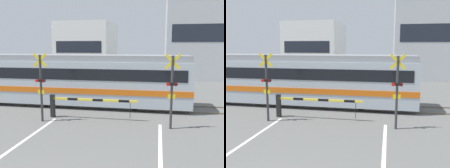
% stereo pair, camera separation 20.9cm
% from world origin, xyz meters
% --- Properties ---
extents(rail_track_near, '(50.00, 0.10, 0.08)m').
position_xyz_m(rail_track_near, '(0.00, 10.21, 0.04)').
color(rail_track_near, '#6B6051').
rests_on(rail_track_near, ground_plane).
extents(rail_track_far, '(50.00, 0.10, 0.08)m').
position_xyz_m(rail_track_far, '(0.00, 11.64, 0.04)').
color(rail_track_far, '#6B6051').
rests_on(rail_track_far, ground_plane).
extents(commuter_train, '(16.55, 2.70, 3.12)m').
position_xyz_m(commuter_train, '(-3.94, 10.92, 1.67)').
color(commuter_train, '#ADB7C1').
rests_on(commuter_train, ground_plane).
extents(crossing_barrier_near, '(4.47, 0.20, 1.18)m').
position_xyz_m(crossing_barrier_near, '(-1.66, 8.04, 0.80)').
color(crossing_barrier_near, black).
rests_on(crossing_barrier_near, ground_plane).
extents(crossing_barrier_far, '(4.47, 0.20, 1.18)m').
position_xyz_m(crossing_barrier_far, '(1.66, 13.57, 0.80)').
color(crossing_barrier_far, black).
rests_on(crossing_barrier_far, ground_plane).
extents(crossing_signal_left, '(0.68, 0.15, 3.32)m').
position_xyz_m(crossing_signal_left, '(-3.06, 7.24, 1.83)').
color(crossing_signal_left, '#333333').
rests_on(crossing_signal_left, ground_plane).
extents(crossing_signal_right, '(0.68, 0.15, 3.32)m').
position_xyz_m(crossing_signal_right, '(3.06, 7.24, 1.83)').
color(crossing_signal_right, '#333333').
rests_on(crossing_signal_right, ground_plane).
extents(pedestrian, '(0.38, 0.22, 1.55)m').
position_xyz_m(pedestrian, '(-1.29, 16.10, 0.88)').
color(pedestrian, brown).
rests_on(pedestrian, ground_plane).
extents(building_left_of_street, '(6.23, 7.61, 6.44)m').
position_xyz_m(building_left_of_street, '(-6.32, 26.78, 3.22)').
color(building_left_of_street, white).
rests_on(building_left_of_street, ground_plane).
extents(building_right_of_street, '(6.37, 7.61, 8.99)m').
position_xyz_m(building_right_of_street, '(6.39, 26.78, 4.50)').
color(building_right_of_street, '#B2B7BC').
rests_on(building_right_of_street, ground_plane).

